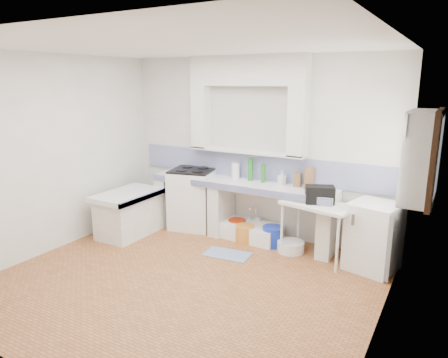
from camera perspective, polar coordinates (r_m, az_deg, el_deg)
The scene contains 36 objects.
floor at distance 5.31m, azimuth -5.55°, elevation -13.86°, with size 4.50×4.50×0.00m, color #A26236.
ceiling at distance 4.73m, azimuth -6.35°, elevation 17.86°, with size 4.50×4.50×0.00m, color white.
wall_back at distance 6.53m, azimuth 4.39°, elevation 4.33°, with size 4.50×4.50×0.00m, color white.
wall_front at distance 3.47m, azimuth -25.61°, elevation -5.17°, with size 4.50×4.50×0.00m, color white.
wall_left at distance 6.39m, azimuth -22.56°, elevation 3.15°, with size 4.50×4.50×0.00m, color white.
wall_right at distance 3.99m, azimuth 21.36°, elevation -2.44°, with size 4.50×4.50×0.00m, color white.
alcove_mass at distance 6.38m, azimuth 3.24°, elevation 14.73°, with size 1.90×0.25×0.45m, color white.
window_frame at distance 5.10m, azimuth 25.61°, elevation 2.76°, with size 0.35×0.86×1.06m, color #3A2112.
lace_valance at distance 5.07m, azimuth 24.41°, elevation 7.17°, with size 0.01×0.84×0.24m, color white.
counter_slab at distance 6.42m, azimuth 2.34°, elevation -0.72°, with size 3.00×0.60×0.08m, color white.
counter_lip at distance 6.18m, azimuth 1.14°, elevation -1.27°, with size 3.00×0.04×0.10m, color navy.
counter_pier_left at distance 7.27m, azimuth -7.54°, elevation -2.81°, with size 0.20×0.55×0.82m, color white.
counter_pier_mid at distance 6.70m, azimuth -0.36°, elevation -4.09°, with size 0.20×0.55×0.82m, color white.
counter_pier_right at distance 6.06m, azimuth 14.19°, elevation -6.45°, with size 0.20×0.55×0.82m, color white.
peninsula_top at distance 6.74m, azimuth -13.08°, elevation -2.14°, with size 0.70×1.10×0.08m, color white.
peninsula_base at distance 6.84m, azimuth -12.93°, elevation -4.96°, with size 0.60×1.00×0.62m, color white.
peninsula_lip at distance 6.52m, azimuth -10.95°, elevation -2.54°, with size 0.04×1.10×0.10m, color navy.
backsplash at distance 6.57m, azimuth 4.29°, elevation 1.73°, with size 4.27×0.03×0.40m, color navy.
stove at distance 6.97m, azimuth -4.32°, elevation -2.80°, with size 0.68×0.66×0.97m, color white.
sink at distance 6.55m, azimuth 3.70°, elevation -7.31°, with size 0.92×0.50×0.22m, color white.
side_table at distance 5.90m, azimuth 12.63°, elevation -7.03°, with size 0.96×0.53×0.04m, color white.
fridge at distance 5.76m, azimuth 19.91°, elevation -7.48°, with size 0.58×0.58×0.90m, color white.
bucket_red at distance 6.67m, azimuth 1.80°, elevation -6.72°, with size 0.28×0.28×0.26m, color #B62505.
bucket_orange at distance 6.41m, azimuth 2.89°, elevation -7.54°, with size 0.29×0.29×0.27m, color orange.
bucket_blue at distance 6.31m, azimuth 6.75°, elevation -7.84°, with size 0.32×0.32×0.30m, color #1633BF.
basin_white at distance 6.17m, azimuth 9.17°, elevation -9.17°, with size 0.39×0.39×0.15m, color white.
water_bottle_a at distance 6.73m, azimuth 3.33°, elevation -6.40°, with size 0.08×0.08×0.30m, color silver.
water_bottle_b at distance 6.65m, azimuth 4.75°, elevation -6.61°, with size 0.08×0.08×0.31m, color silver.
black_bag at distance 5.77m, azimuth 13.07°, elevation -2.11°, with size 0.38×0.22×0.24m, color black.
green_bottle_a at distance 6.46m, azimuth 3.66°, elevation 1.35°, with size 0.08×0.08×0.36m, color #217220.
green_bottle_b at distance 6.37m, azimuth 5.43°, elevation 0.81°, with size 0.06×0.06×0.29m, color #217220.
knife_block at distance 6.18m, azimuth 10.10°, elevation -0.11°, with size 0.10×0.08×0.21m, color brown.
cutting_board at distance 6.12m, azimuth 11.68°, elevation 0.13°, with size 0.02×0.22×0.30m, color brown.
paper_towel at distance 6.59m, azimuth 1.61°, elevation 1.15°, with size 0.13×0.13×0.25m, color white.
soap_bottle at distance 6.27m, azimuth 8.00°, elevation 0.17°, with size 0.09×0.10×0.21m, color white.
rug at distance 6.01m, azimuth 0.48°, elevation -10.33°, with size 0.65×0.37×0.01m, color #375997.
Camera 1 is at (2.77, -3.82, 2.43)m, focal length 33.15 mm.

